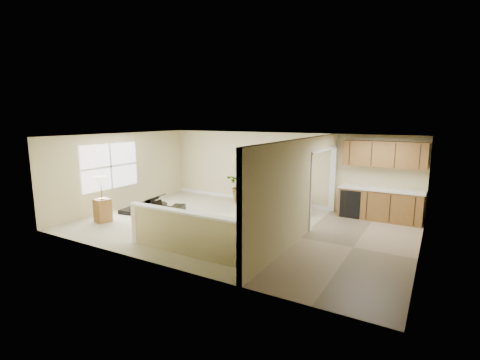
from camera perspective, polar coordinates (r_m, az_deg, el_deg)
The scene contains 20 objects.
floor at distance 9.76m, azimuth -0.40°, elevation -7.67°, with size 9.00×9.00×0.00m, color #AEA888.
back_wall at distance 12.10m, azimuth 6.82°, elevation 1.81°, with size 9.00×0.04×2.50m, color #C7BC88.
front_wall at distance 7.10m, azimuth -12.84°, elevation -4.26°, with size 9.00×0.04×2.50m, color #C7BC88.
left_wall at distance 12.34m, azimuth -18.73°, elevation 1.50°, with size 0.04×6.00×2.50m, color #C7BC88.
right_wall at distance 8.20m, azimuth 27.86°, elevation -3.28°, with size 0.04×6.00×2.50m, color #C7BC88.
ceiling at distance 9.31m, azimuth -0.42°, elevation 7.15°, with size 9.00×6.00×0.04m, color silver.
kitchen_vinyl at distance 8.69m, azimuth 18.12°, elevation -10.45°, with size 2.70×6.00×0.01m, color tan.
interior_partition at distance 8.94m, azimuth 10.42°, elevation -1.43°, with size 0.18×5.99×2.50m.
pony_half_wall at distance 7.76m, azimuth -8.67°, elevation -8.51°, with size 3.42×0.22×1.00m.
left_window at distance 11.98m, azimuth -20.53°, elevation 2.12°, with size 0.05×2.15×1.45m, color white.
wall_art_left at distance 12.42m, azimuth 2.78°, elevation 4.41°, with size 0.48×0.04×0.58m.
wall_mirror at distance 11.90m, azimuth 8.15°, elevation 4.31°, with size 0.55×0.04×0.55m.
kitchen_cabinets at distance 11.05m, azimuth 21.57°, elevation -1.62°, with size 2.36×0.65×2.33m.
piano at distance 11.63m, azimuth -15.09°, elevation -2.55°, with size 1.60×1.65×1.21m.
piano_bench at distance 10.42m, azimuth -10.25°, elevation -5.41°, with size 0.34×0.66×0.44m, color black.
loveseat at distance 11.41m, azimuth 7.06°, elevation -3.62°, with size 1.52×1.10×0.76m.
accent_table at distance 11.99m, azimuth 2.48°, elevation -2.17°, with size 0.47×0.47×0.68m.
palm_plant at distance 12.32m, azimuth 0.61°, elevation -0.99°, with size 1.19×1.05×1.24m.
small_plant at distance 11.01m, azimuth 10.72°, elevation -4.45°, with size 0.39×0.39×0.58m.
lamp_stand at distance 10.85m, azimuth -21.69°, elevation -3.48°, with size 0.46×0.46×1.34m.
Camera 1 is at (4.72, -8.01, 2.98)m, focal length 26.00 mm.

